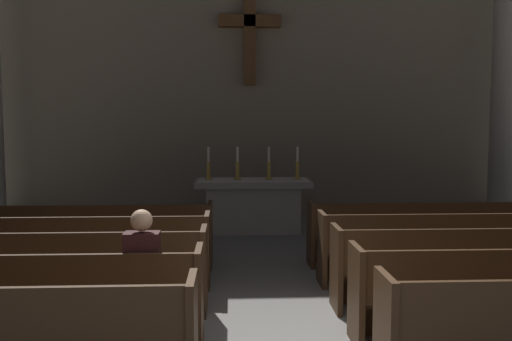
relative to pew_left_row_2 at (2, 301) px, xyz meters
The scene contains 15 objects.
pew_left_row_2 is the anchor object (origin of this frame).
pew_left_row_3 0.97m from the pew_left_row_2, 90.00° to the left, with size 3.65×0.50×0.95m.
pew_left_row_4 1.94m from the pew_left_row_2, 90.00° to the left, with size 3.65×0.50×0.95m.
pew_left_row_5 2.90m from the pew_left_row_2, 90.00° to the left, with size 3.65×0.50×0.95m.
pew_right_row_3 5.16m from the pew_left_row_2, 10.80° to the left, with size 3.65×0.50×0.95m.
pew_right_row_4 5.43m from the pew_left_row_2, 20.89° to the left, with size 3.65×0.50×0.95m.
pew_right_row_5 5.84m from the pew_left_row_2, 29.79° to the left, with size 3.65×0.50×0.95m.
column_right_third 10.24m from the pew_left_row_2, 38.29° to the left, with size 0.87×0.87×6.58m.
altar 6.04m from the pew_left_row_2, 65.17° to the left, with size 2.20×0.90×1.01m.
candlestick_outer_left 5.78m from the pew_left_row_2, 72.90° to the left, with size 0.16×0.16×0.63m.
candlestick_inner_left 5.96m from the pew_left_row_2, 67.81° to the left, with size 0.16×0.16×0.63m.
candlestick_inner_right 6.21m from the pew_left_row_2, 62.64° to the left, with size 0.16×0.16×0.63m.
candlestick_outer_right 6.48m from the pew_left_row_2, 58.30° to the left, with size 0.16×0.16×0.63m.
apse_with_cross 8.54m from the pew_left_row_2, 71.37° to the left, with size 11.34×0.51×7.25m.
lone_worshipper 1.30m from the pew_left_row_2, ahead, with size 0.32×0.43×1.32m.
Camera 1 is at (-0.45, -4.09, 2.11)m, focal length 38.77 mm.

